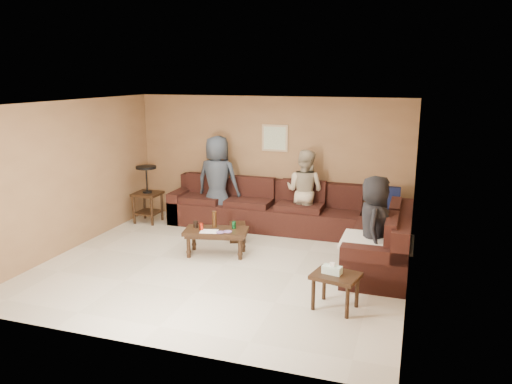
% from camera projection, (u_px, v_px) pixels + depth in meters
% --- Properties ---
extents(room, '(5.60, 5.50, 2.50)m').
position_uv_depth(room, '(222.00, 160.00, 7.42)').
color(room, beige).
rests_on(room, ground).
extents(sectional_sofa, '(4.65, 2.90, 0.97)m').
position_uv_depth(sectional_sofa, '(298.00, 223.00, 8.89)').
color(sectional_sofa, black).
rests_on(sectional_sofa, ground).
extents(coffee_table, '(1.12, 0.72, 0.71)m').
position_uv_depth(coffee_table, '(216.00, 233.00, 8.17)').
color(coffee_table, black).
rests_on(coffee_table, ground).
extents(end_table_left, '(0.50, 0.50, 1.14)m').
position_uv_depth(end_table_left, '(147.00, 193.00, 9.95)').
color(end_table_left, black).
rests_on(end_table_left, ground).
extents(side_table_right, '(0.65, 0.57, 0.61)m').
position_uv_depth(side_table_right, '(335.00, 279.00, 6.27)').
color(side_table_right, black).
rests_on(side_table_right, ground).
extents(waste_bin, '(0.36, 0.36, 0.33)m').
position_uv_depth(waste_bin, '(238.00, 232.00, 8.89)').
color(waste_bin, black).
rests_on(waste_bin, ground).
extents(wall_art, '(0.52, 0.04, 0.52)m').
position_uv_depth(wall_art, '(275.00, 138.00, 9.68)').
color(wall_art, tan).
rests_on(wall_art, ground).
extents(person_left, '(0.88, 0.59, 1.77)m').
position_uv_depth(person_left, '(218.00, 181.00, 9.72)').
color(person_left, '#2D343F').
rests_on(person_left, ground).
extents(person_middle, '(0.88, 0.76, 1.56)m').
position_uv_depth(person_middle, '(305.00, 191.00, 9.31)').
color(person_middle, tan).
rests_on(person_middle, ground).
extents(person_right, '(0.50, 0.75, 1.51)m').
position_uv_depth(person_right, '(374.00, 227.00, 7.24)').
color(person_right, black).
rests_on(person_right, ground).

